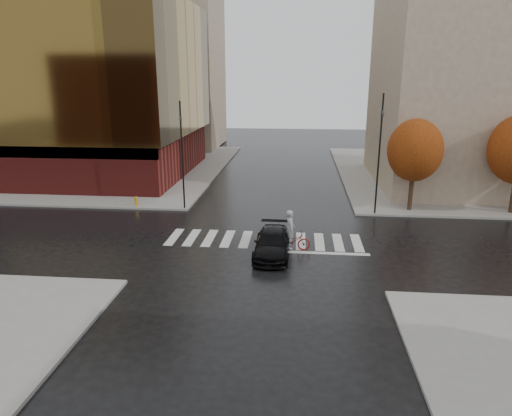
{
  "coord_description": "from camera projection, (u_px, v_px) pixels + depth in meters",
  "views": [
    {
      "loc": [
        1.99,
        -25.12,
        9.49
      ],
      "look_at": [
        -0.47,
        0.44,
        2.0
      ],
      "focal_mm": 32.0,
      "sensor_mm": 36.0,
      "label": 1
    }
  ],
  "objects": [
    {
      "name": "sidewalk_ne",
      "position": [
        492.0,
        175.0,
        44.96
      ],
      "size": [
        30.0,
        30.0,
        0.15
      ],
      "primitive_type": "cube",
      "color": "gray",
      "rests_on": "ground"
    },
    {
      "name": "crosswalk",
      "position": [
        264.0,
        240.0,
        27.32
      ],
      "size": [
        12.0,
        3.0,
        0.01
      ],
      "primitive_type": "cube",
      "color": "silver",
      "rests_on": "ground"
    },
    {
      "name": "building_ne_tan",
      "position": [
        478.0,
        79.0,
        38.97
      ],
      "size": [
        16.0,
        16.0,
        18.0
      ],
      "primitive_type": "cube",
      "color": "gray",
      "rests_on": "sidewalk_ne"
    },
    {
      "name": "office_glass",
      "position": [
        51.0,
        88.0,
        43.74
      ],
      "size": [
        27.0,
        19.0,
        16.0
      ],
      "color": "maroon",
      "rests_on": "sidewalk_nw"
    },
    {
      "name": "building_nw_far",
      "position": [
        167.0,
        70.0,
        60.84
      ],
      "size": [
        14.0,
        12.0,
        20.0
      ],
      "primitive_type": "cube",
      "color": "gray",
      "rests_on": "sidewalk_nw"
    },
    {
      "name": "tree_ne_a",
      "position": [
        415.0,
        150.0,
        31.75
      ],
      "size": [
        3.8,
        3.8,
        6.5
      ],
      "color": "#2D2314",
      "rests_on": "sidewalk_ne"
    },
    {
      "name": "traffic_light_nw",
      "position": [
        182.0,
        148.0,
        32.17
      ],
      "size": [
        0.21,
        0.18,
        7.66
      ],
      "rotation": [
        0.0,
        0.0,
        -1.42
      ],
      "color": "black",
      "rests_on": "sidewalk_nw"
    },
    {
      "name": "fire_hydrant",
      "position": [
        136.0,
        201.0,
        33.83
      ],
      "size": [
        0.26,
        0.26,
        0.72
      ],
      "color": "orange",
      "rests_on": "sidewalk_nw"
    },
    {
      "name": "sidewalk_nw",
      "position": [
        84.0,
        167.0,
        48.82
      ],
      "size": [
        30.0,
        30.0,
        0.15
      ],
      "primitive_type": "cube",
      "color": "gray",
      "rests_on": "ground"
    },
    {
      "name": "traffic_light_ne",
      "position": [
        380.0,
        145.0,
        30.8
      ],
      "size": [
        0.22,
        0.25,
        8.23
      ],
      "rotation": [
        0.0,
        0.0,
        3.43
      ],
      "color": "black",
      "rests_on": "sidewalk_ne"
    },
    {
      "name": "manhole",
      "position": [
        271.0,
        232.0,
        28.73
      ],
      "size": [
        0.75,
        0.75,
        0.01
      ],
      "primitive_type": "cylinder",
      "rotation": [
        0.0,
        0.0,
        0.31
      ],
      "color": "#4C301B",
      "rests_on": "ground"
    },
    {
      "name": "ground",
      "position": [
        263.0,
        243.0,
        26.85
      ],
      "size": [
        120.0,
        120.0,
        0.0
      ],
      "primitive_type": "plane",
      "color": "black",
      "rests_on": "ground"
    },
    {
      "name": "sedan",
      "position": [
        272.0,
        243.0,
        24.88
      ],
      "size": [
        1.96,
        4.71,
        1.36
      ],
      "primitive_type": "imported",
      "rotation": [
        0.0,
        0.0,
        -0.01
      ],
      "color": "black",
      "rests_on": "ground"
    },
    {
      "name": "cyclist",
      "position": [
        291.0,
        237.0,
        25.52
      ],
      "size": [
        2.12,
        0.91,
        2.35
      ],
      "rotation": [
        0.0,
        0.0,
        1.67
      ],
      "color": "maroon",
      "rests_on": "ground"
    }
  ]
}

